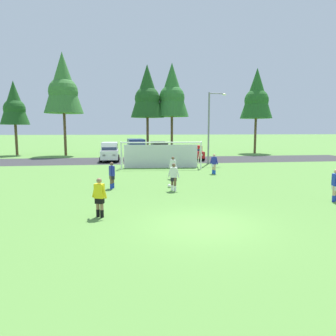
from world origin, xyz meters
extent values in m
plane|color=#598C3D|center=(0.00, 15.00, 0.00)|extent=(400.00, 400.00, 0.00)
cube|color=#333335|center=(0.00, 25.39, 0.00)|extent=(52.00, 8.40, 0.01)
sphere|color=white|center=(-0.19, 7.75, 0.11)|extent=(0.22, 0.22, 0.22)
sphere|color=black|center=(-0.19, 7.75, 0.12)|extent=(0.08, 0.08, 0.08)
sphere|color=red|center=(-0.13, 7.75, 0.11)|extent=(0.07, 0.07, 0.07)
cylinder|color=white|center=(4.00, 16.60, 1.22)|extent=(0.12, 0.12, 2.44)
cylinder|color=white|center=(-3.30, 17.12, 1.22)|extent=(0.12, 0.12, 2.44)
cylinder|color=white|center=(0.35, 16.86, 2.44)|extent=(7.31, 0.64, 0.12)
cylinder|color=white|center=(4.06, 17.50, 1.34)|extent=(0.22, 1.95, 2.46)
cylinder|color=white|center=(-3.24, 18.02, 1.34)|extent=(0.22, 1.95, 2.46)
cube|color=silver|center=(0.42, 17.86, 1.10)|extent=(6.94, 0.53, 2.20)
cylinder|color=#936B4C|center=(-4.03, 1.69, 0.40)|extent=(0.14, 0.14, 0.80)
cylinder|color=#936B4C|center=(-3.86, 1.58, 0.40)|extent=(0.14, 0.14, 0.80)
cylinder|color=black|center=(-4.03, 1.69, 0.16)|extent=(0.15, 0.15, 0.32)
cylinder|color=black|center=(-3.86, 1.58, 0.16)|extent=(0.15, 0.15, 0.32)
cube|color=black|center=(-3.95, 1.64, 0.72)|extent=(0.40, 0.34, 0.28)
cube|color=yellow|center=(-3.95, 1.64, 1.10)|extent=(0.44, 0.37, 0.60)
sphere|color=#936B4C|center=(-3.95, 1.64, 1.53)|extent=(0.22, 0.22, 0.22)
cylinder|color=yellow|center=(-4.16, 1.77, 1.08)|extent=(0.25, 0.17, 0.55)
cylinder|color=yellow|center=(-3.73, 1.50, 1.08)|extent=(0.25, 0.17, 0.55)
cylinder|color=tan|center=(4.30, 13.09, 0.40)|extent=(0.14, 0.14, 0.80)
cylinder|color=tan|center=(4.22, 13.35, 0.40)|extent=(0.14, 0.14, 0.80)
cylinder|color=blue|center=(4.30, 13.09, 0.16)|extent=(0.15, 0.15, 0.32)
cylinder|color=blue|center=(4.22, 13.35, 0.16)|extent=(0.15, 0.15, 0.32)
cube|color=silver|center=(4.26, 13.22, 0.72)|extent=(0.40, 0.37, 0.28)
cube|color=#232D99|center=(4.26, 13.22, 1.10)|extent=(0.45, 0.41, 0.60)
sphere|color=tan|center=(4.26, 13.22, 1.53)|extent=(0.22, 0.22, 0.22)
cylinder|color=#232D99|center=(4.45, 13.05, 1.08)|extent=(0.24, 0.20, 0.55)
cylinder|color=#232D99|center=(4.07, 13.39, 1.08)|extent=(0.24, 0.20, 0.55)
cylinder|color=brown|center=(-0.14, 6.83, 0.40)|extent=(0.14, 0.14, 0.80)
cylinder|color=brown|center=(-0.01, 6.58, 0.40)|extent=(0.14, 0.14, 0.80)
cylinder|color=white|center=(-0.14, 6.83, 0.16)|extent=(0.15, 0.15, 0.32)
cylinder|color=white|center=(-0.01, 6.58, 0.16)|extent=(0.15, 0.15, 0.32)
cube|color=black|center=(-0.07, 6.70, 0.72)|extent=(0.39, 0.31, 0.28)
cube|color=silver|center=(-0.07, 6.70, 1.10)|extent=(0.43, 0.34, 0.60)
sphere|color=brown|center=(-0.07, 6.70, 1.53)|extent=(0.22, 0.22, 0.22)
cylinder|color=silver|center=(-0.30, 6.82, 1.08)|extent=(0.25, 0.15, 0.55)
cylinder|color=silver|center=(0.15, 6.59, 1.08)|extent=(0.25, 0.15, 0.55)
cylinder|color=brown|center=(0.59, 11.07, 0.40)|extent=(0.14, 0.14, 0.80)
cylinder|color=brown|center=(0.52, 11.31, 0.40)|extent=(0.14, 0.14, 0.80)
cylinder|color=white|center=(0.59, 11.07, 0.16)|extent=(0.15, 0.15, 0.32)
cylinder|color=white|center=(0.52, 11.31, 0.16)|extent=(0.15, 0.15, 0.32)
cube|color=black|center=(0.56, 11.19, 0.72)|extent=(0.40, 0.38, 0.28)
cube|color=silver|center=(0.56, 11.19, 1.10)|extent=(0.45, 0.42, 0.60)
sphere|color=brown|center=(0.56, 11.19, 1.53)|extent=(0.22, 0.22, 0.22)
cylinder|color=silver|center=(0.73, 11.01, 1.08)|extent=(0.24, 0.21, 0.55)
cylinder|color=silver|center=(0.38, 11.37, 1.08)|extent=(0.24, 0.21, 0.55)
cylinder|color=tan|center=(7.47, 2.85, 0.40)|extent=(0.14, 0.14, 0.80)
cylinder|color=tan|center=(7.69, 3.01, 0.40)|extent=(0.14, 0.14, 0.80)
cylinder|color=#1E38B7|center=(7.47, 2.85, 0.16)|extent=(0.15, 0.15, 0.32)
cylinder|color=#1E38B7|center=(7.69, 3.01, 0.16)|extent=(0.15, 0.15, 0.32)
cube|color=silver|center=(7.58, 2.93, 0.72)|extent=(0.28, 0.38, 0.28)
cube|color=#1E38B7|center=(7.58, 2.93, 1.10)|extent=(0.31, 0.42, 0.60)
sphere|color=tan|center=(7.58, 2.93, 1.53)|extent=(0.22, 0.22, 0.22)
cylinder|color=#1E38B7|center=(7.67, 3.17, 1.08)|extent=(0.13, 0.24, 0.55)
cylinder|color=brown|center=(-3.67, 8.05, 0.40)|extent=(0.14, 0.14, 0.80)
cylinder|color=brown|center=(-3.78, 7.78, 0.40)|extent=(0.14, 0.14, 0.80)
cylinder|color=#1E38B7|center=(-3.67, 8.05, 0.16)|extent=(0.15, 0.15, 0.32)
cylinder|color=#1E38B7|center=(-3.78, 7.78, 0.16)|extent=(0.15, 0.15, 0.32)
cube|color=black|center=(-3.72, 7.91, 0.72)|extent=(0.34, 0.40, 0.28)
cube|color=#232D99|center=(-3.72, 7.91, 1.10)|extent=(0.37, 0.44, 0.60)
sphere|color=brown|center=(-3.72, 7.91, 1.53)|extent=(0.22, 0.22, 0.22)
cylinder|color=#232D99|center=(-3.79, 8.16, 1.08)|extent=(0.17, 0.25, 0.55)
cylinder|color=#232D99|center=(-3.66, 7.67, 1.08)|extent=(0.17, 0.25, 0.55)
cube|color=silver|center=(-4.72, 24.83, 0.82)|extent=(1.95, 4.62, 1.00)
cube|color=silver|center=(-4.73, 25.03, 1.74)|extent=(1.78, 3.02, 0.84)
cube|color=#28384C|center=(-4.71, 23.61, 1.72)|extent=(1.62, 0.40, 0.71)
cube|color=#28384C|center=(-3.84, 25.04, 1.74)|extent=(0.07, 2.55, 0.59)
cube|color=white|center=(-4.17, 22.58, 0.87)|extent=(0.28, 0.08, 0.20)
cube|color=white|center=(-5.22, 22.56, 0.87)|extent=(0.28, 0.08, 0.20)
cube|color=#B21414|center=(-4.23, 27.09, 0.87)|extent=(0.28, 0.08, 0.20)
cube|color=#B21414|center=(-5.27, 27.08, 0.87)|extent=(0.28, 0.08, 0.20)
cylinder|color=black|center=(-3.76, 23.41, 0.32)|extent=(0.25, 0.64, 0.64)
cylinder|color=black|center=(-5.66, 23.39, 0.32)|extent=(0.25, 0.64, 0.64)
cylinder|color=black|center=(-3.79, 26.27, 0.32)|extent=(0.25, 0.64, 0.64)
cylinder|color=black|center=(-5.69, 26.24, 0.32)|extent=(0.25, 0.64, 0.64)
cube|color=navy|center=(-1.71, 24.98, 0.87)|extent=(2.21, 4.90, 1.10)
cube|color=navy|center=(-1.72, 25.18, 1.97)|extent=(2.02, 4.19, 1.10)
cube|color=#28384C|center=(-1.62, 23.22, 1.95)|extent=(1.69, 0.55, 0.91)
cube|color=#28384C|center=(-0.81, 25.23, 1.97)|extent=(0.23, 3.48, 0.77)
cube|color=white|center=(-1.05, 22.66, 0.92)|extent=(0.28, 0.09, 0.20)
cube|color=white|center=(-2.12, 22.60, 0.92)|extent=(0.28, 0.09, 0.20)
cube|color=#B21414|center=(-1.30, 27.37, 0.92)|extent=(0.28, 0.09, 0.20)
cube|color=#B21414|center=(-2.37, 27.31, 0.92)|extent=(0.28, 0.09, 0.20)
cylinder|color=black|center=(-0.65, 23.55, 0.32)|extent=(0.27, 0.65, 0.64)
cylinder|color=black|center=(-2.61, 23.45, 0.32)|extent=(0.27, 0.65, 0.64)
cylinder|color=black|center=(-0.81, 26.52, 0.32)|extent=(0.27, 0.65, 0.64)
cylinder|color=black|center=(-2.77, 26.42, 0.32)|extent=(0.27, 0.65, 0.64)
cube|color=black|center=(1.08, 25.62, 0.82)|extent=(2.03, 4.65, 1.00)
cube|color=black|center=(1.07, 25.82, 1.74)|extent=(1.83, 3.05, 0.84)
cube|color=#28384C|center=(1.11, 24.40, 1.72)|extent=(1.63, 0.43, 0.71)
cube|color=#28384C|center=(1.95, 25.84, 1.74)|extent=(0.11, 2.55, 0.59)
cube|color=white|center=(1.67, 23.37, 0.87)|extent=(0.28, 0.09, 0.20)
cube|color=white|center=(0.62, 23.34, 0.87)|extent=(0.28, 0.09, 0.20)
cube|color=#B21414|center=(1.53, 27.89, 0.87)|extent=(0.28, 0.09, 0.20)
cube|color=#B21414|center=(0.49, 27.86, 0.87)|extent=(0.28, 0.09, 0.20)
cylinder|color=black|center=(2.07, 24.22, 0.32)|extent=(0.26, 0.65, 0.64)
cylinder|color=black|center=(0.17, 24.16, 0.32)|extent=(0.26, 0.65, 0.64)
cylinder|color=black|center=(1.99, 27.07, 0.32)|extent=(0.26, 0.65, 0.64)
cylinder|color=black|center=(0.09, 27.01, 0.32)|extent=(0.26, 0.65, 0.64)
cube|color=red|center=(5.23, 25.21, 0.70)|extent=(1.92, 4.25, 0.76)
cube|color=red|center=(5.23, 25.36, 1.40)|extent=(1.72, 2.15, 0.64)
cube|color=#28384C|center=(5.20, 24.39, 1.38)|extent=(1.54, 0.36, 0.55)
cube|color=#28384C|center=(6.07, 25.34, 1.40)|extent=(0.09, 1.79, 0.45)
cube|color=white|center=(5.66, 23.14, 0.75)|extent=(0.28, 0.09, 0.20)
cube|color=white|center=(4.67, 23.17, 0.75)|extent=(0.28, 0.09, 0.20)
cube|color=#B21414|center=(5.78, 27.26, 0.75)|extent=(0.28, 0.09, 0.20)
cube|color=#B21414|center=(4.79, 27.29, 0.75)|extent=(0.28, 0.09, 0.20)
cylinder|color=black|center=(6.09, 23.88, 0.32)|extent=(0.26, 0.65, 0.64)
cylinder|color=black|center=(4.29, 23.94, 0.32)|extent=(0.26, 0.65, 0.64)
cylinder|color=black|center=(6.16, 26.49, 0.32)|extent=(0.26, 0.65, 0.64)
cylinder|color=black|center=(4.36, 26.54, 0.32)|extent=(0.26, 0.65, 0.64)
cylinder|color=brown|center=(-18.23, 35.05, 2.16)|extent=(0.36, 0.36, 4.32)
cone|color=#1E511E|center=(-18.23, 35.05, 7.34)|extent=(3.89, 3.89, 6.05)
sphere|color=#1E511E|center=(-18.23, 35.05, 6.44)|extent=(2.92, 2.92, 2.92)
cylinder|color=brown|center=(-11.29, 33.70, 2.94)|extent=(0.36, 0.36, 5.87)
cone|color=#387533|center=(-11.29, 33.70, 9.98)|extent=(5.29, 5.29, 8.22)
sphere|color=#387533|center=(-11.29, 33.70, 8.75)|extent=(3.96, 3.96, 3.96)
cylinder|color=brown|center=(0.29, 34.37, 2.69)|extent=(0.36, 0.36, 5.38)
cone|color=#1E511E|center=(0.29, 34.37, 9.15)|extent=(4.84, 4.84, 7.53)
sphere|color=#1E511E|center=(0.29, 34.37, 8.02)|extent=(3.63, 3.63, 3.63)
cylinder|color=brown|center=(3.91, 34.50, 2.76)|extent=(0.36, 0.36, 5.53)
cone|color=#2D702D|center=(3.91, 34.50, 9.39)|extent=(4.97, 4.97, 7.74)
sphere|color=#2D702D|center=(3.91, 34.50, 8.23)|extent=(3.73, 3.73, 3.73)
cylinder|color=brown|center=(16.79, 34.16, 2.66)|extent=(0.36, 0.36, 5.33)
cone|color=#236023|center=(16.79, 34.16, 9.05)|extent=(4.79, 4.79, 7.46)
sphere|color=#236023|center=(16.79, 34.16, 7.94)|extent=(3.60, 3.60, 3.60)
cylinder|color=slate|center=(5.73, 20.48, 3.71)|extent=(0.18, 0.18, 7.42)
cylinder|color=slate|center=(5.73, 20.48, 0.15)|extent=(0.32, 0.32, 0.30)
cylinder|color=slate|center=(6.53, 20.48, 7.32)|extent=(1.60, 0.10, 0.10)
ellipsoid|color=white|center=(7.33, 20.48, 7.24)|extent=(0.48, 0.28, 0.20)
camera|label=1|loc=(-2.81, -11.08, 3.60)|focal=32.97mm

